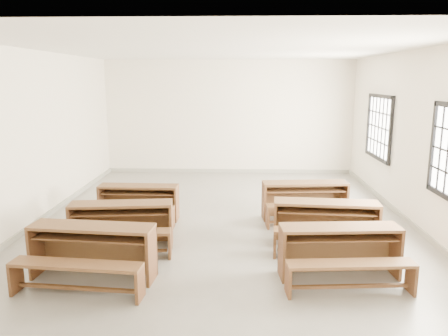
{
  "coord_description": "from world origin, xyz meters",
  "views": [
    {
      "loc": [
        0.27,
        -8.17,
        2.68
      ],
      "look_at": [
        0.0,
        0.0,
        1.0
      ],
      "focal_mm": 35.0,
      "sensor_mm": 36.0,
      "label": 1
    }
  ],
  "objects_px": {
    "desk_set_1": "(121,222)",
    "desk_set_5": "(305,198)",
    "desk_set_2": "(138,200)",
    "desk_set_4": "(326,221)",
    "desk_set_3": "(340,249)",
    "desk_set_0": "(91,249)"
  },
  "relations": [
    {
      "from": "desk_set_1",
      "to": "desk_set_5",
      "type": "relative_size",
      "value": 1.01
    },
    {
      "from": "desk_set_5",
      "to": "desk_set_1",
      "type": "bearing_deg",
      "value": -158.81
    },
    {
      "from": "desk_set_5",
      "to": "desk_set_2",
      "type": "bearing_deg",
      "value": 178.0
    },
    {
      "from": "desk_set_1",
      "to": "desk_set_4",
      "type": "distance_m",
      "value": 3.28
    },
    {
      "from": "desk_set_4",
      "to": "desk_set_2",
      "type": "bearing_deg",
      "value": 163.82
    },
    {
      "from": "desk_set_3",
      "to": "desk_set_5",
      "type": "xyz_separation_m",
      "value": [
        -0.09,
        2.55,
        0.0
      ]
    },
    {
      "from": "desk_set_0",
      "to": "desk_set_2",
      "type": "xyz_separation_m",
      "value": [
        0.05,
        2.55,
        -0.04
      ]
    },
    {
      "from": "desk_set_3",
      "to": "desk_set_5",
      "type": "height_order",
      "value": "desk_set_5"
    },
    {
      "from": "desk_set_2",
      "to": "desk_set_1",
      "type": "bearing_deg",
      "value": -86.74
    },
    {
      "from": "desk_set_0",
      "to": "desk_set_4",
      "type": "distance_m",
      "value": 3.61
    },
    {
      "from": "desk_set_2",
      "to": "desk_set_5",
      "type": "bearing_deg",
      "value": 4.36
    },
    {
      "from": "desk_set_3",
      "to": "desk_set_5",
      "type": "distance_m",
      "value": 2.55
    },
    {
      "from": "desk_set_3",
      "to": "desk_set_5",
      "type": "bearing_deg",
      "value": 87.89
    },
    {
      "from": "desk_set_4",
      "to": "desk_set_1",
      "type": "bearing_deg",
      "value": -173.24
    },
    {
      "from": "desk_set_1",
      "to": "desk_set_0",
      "type": "bearing_deg",
      "value": -100.72
    },
    {
      "from": "desk_set_0",
      "to": "desk_set_1",
      "type": "xyz_separation_m",
      "value": [
        0.09,
        1.16,
        -0.01
      ]
    },
    {
      "from": "desk_set_3",
      "to": "desk_set_4",
      "type": "bearing_deg",
      "value": 84.49
    },
    {
      "from": "desk_set_0",
      "to": "desk_set_5",
      "type": "height_order",
      "value": "desk_set_0"
    },
    {
      "from": "desk_set_1",
      "to": "desk_set_3",
      "type": "height_order",
      "value": "desk_set_1"
    },
    {
      "from": "desk_set_4",
      "to": "desk_set_5",
      "type": "xyz_separation_m",
      "value": [
        -0.12,
        1.42,
        -0.01
      ]
    },
    {
      "from": "desk_set_4",
      "to": "desk_set_5",
      "type": "distance_m",
      "value": 1.43
    },
    {
      "from": "desk_set_2",
      "to": "desk_set_5",
      "type": "distance_m",
      "value": 3.21
    }
  ]
}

